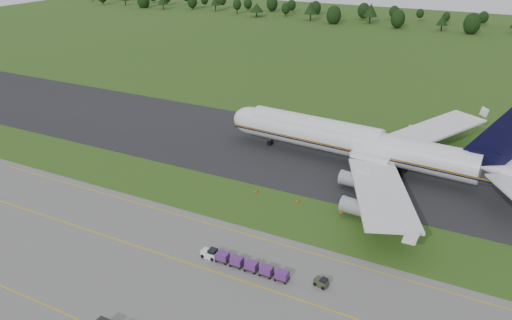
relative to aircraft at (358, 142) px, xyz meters
The scene contains 9 objects.
ground 30.82m from the aircraft, 113.41° to the right, with size 600.00×600.00×0.00m, color #2A4916.
apron 63.20m from the aircraft, 101.02° to the right, with size 300.00×52.00×0.06m, color #63625E.
taxiway 13.32m from the aircraft, behind, with size 300.00×40.00×0.08m, color black.
apron_markings 56.36m from the aircraft, 102.39° to the right, with size 300.00×30.20×0.01m.
tree_line 194.00m from the aircraft, 95.06° to the left, with size 526.24×22.58×11.60m.
aircraft is the anchor object (origin of this frame).
baggage_train 47.22m from the aircraft, 96.08° to the right, with size 15.78×1.67×1.61m.
utility_cart 46.21m from the aircraft, 79.93° to the right, with size 2.33×1.70×1.15m.
edge_markers 24.26m from the aircraft, 103.18° to the right, with size 19.05×0.30×0.60m.
Camera 1 is at (39.30, -77.02, 49.78)m, focal length 35.00 mm.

